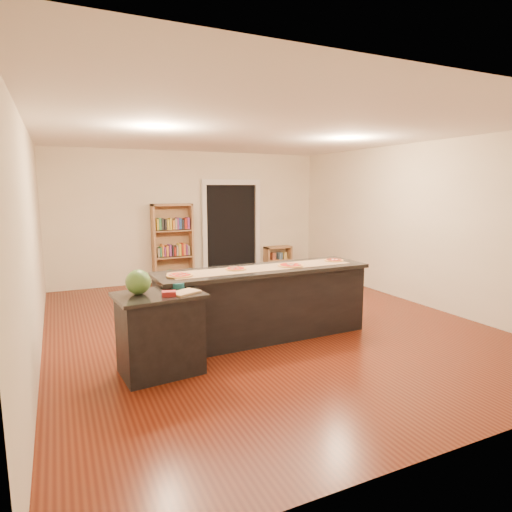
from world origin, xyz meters
name	(u,v)px	position (x,y,z in m)	size (l,w,h in m)	color
room	(262,231)	(0.00, 0.00, 1.40)	(6.00, 7.00, 2.80)	#EDE2C7
doorway	(231,224)	(0.90, 3.46, 1.20)	(1.40, 0.09, 2.21)	black
kitchen_island	(264,302)	(-0.24, -0.56, 0.49)	(2.92, 0.79, 0.96)	black
side_counter	(160,333)	(-1.77, -1.11, 0.46)	(0.91, 0.67, 0.90)	black
bookshelf	(173,244)	(-0.51, 3.30, 0.85)	(0.85, 0.30, 1.69)	#AC8053
low_shelf	(278,260)	(2.03, 3.31, 0.32)	(0.65, 0.28, 0.65)	#AC8053
waste_bin	(193,276)	(-0.13, 3.16, 0.15)	(0.21, 0.21, 0.30)	#66B5E4
kraft_paper	(264,268)	(-0.24, -0.56, 0.97)	(2.54, 0.46, 0.00)	#A48255
watermelon	(138,282)	(-1.97, -1.06, 1.04)	(0.27, 0.27, 0.27)	#144214
cutting_board	(185,292)	(-1.52, -1.23, 0.91)	(0.31, 0.20, 0.02)	tan
package_red	(169,294)	(-1.70, -1.27, 0.93)	(0.15, 0.10, 0.05)	maroon
package_teal	(178,285)	(-1.52, -0.93, 0.93)	(0.16, 0.16, 0.06)	#195966
pizza_a	(180,275)	(-1.41, -0.62, 0.98)	(0.33, 0.33, 0.02)	#C6874C
pizza_b	(236,269)	(-0.63, -0.52, 0.98)	(0.29, 0.29, 0.02)	#C6874C
pizza_c	(291,265)	(0.15, -0.60, 0.98)	(0.34, 0.34, 0.02)	#C6874C
pizza_d	(334,260)	(0.93, -0.51, 0.98)	(0.27, 0.27, 0.02)	#C6874C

